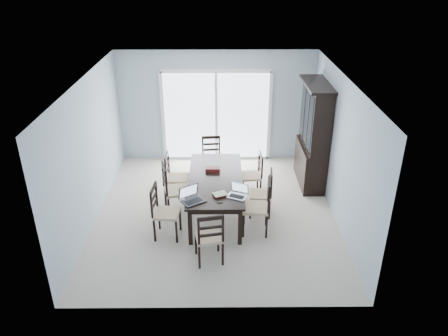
% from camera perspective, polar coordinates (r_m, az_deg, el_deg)
% --- Properties ---
extents(floor, '(5.00, 5.00, 0.00)m').
position_cam_1_polar(floor, '(8.45, -1.08, -5.85)').
color(floor, beige).
rests_on(floor, ground).
extents(ceiling, '(5.00, 5.00, 0.00)m').
position_cam_1_polar(ceiling, '(7.40, -1.25, 11.45)').
color(ceiling, white).
rests_on(ceiling, back_wall).
extents(back_wall, '(4.50, 0.02, 2.60)m').
position_cam_1_polar(back_wall, '(10.16, -1.02, 8.00)').
color(back_wall, '#9FB1BE').
rests_on(back_wall, floor).
extents(wall_left, '(0.02, 5.00, 2.60)m').
position_cam_1_polar(wall_left, '(8.18, -17.14, 2.07)').
color(wall_left, '#9FB1BE').
rests_on(wall_left, floor).
extents(wall_right, '(0.02, 5.00, 2.60)m').
position_cam_1_polar(wall_right, '(8.12, 14.94, 2.20)').
color(wall_right, '#9FB1BE').
rests_on(wall_right, floor).
extents(balcony, '(4.50, 2.00, 0.10)m').
position_cam_1_polar(balcony, '(11.58, -0.93, 3.21)').
color(balcony, gray).
rests_on(balcony, ground).
extents(railing, '(4.50, 0.06, 1.10)m').
position_cam_1_polar(railing, '(12.30, -0.92, 7.62)').
color(railing, '#99999E').
rests_on(railing, balcony).
extents(dining_table, '(1.00, 2.20, 0.75)m').
position_cam_1_polar(dining_table, '(8.11, -1.12, -1.82)').
color(dining_table, black).
rests_on(dining_table, floor).
extents(china_hutch, '(0.50, 1.38, 2.20)m').
position_cam_1_polar(china_hutch, '(9.27, 11.57, 4.09)').
color(china_hutch, black).
rests_on(china_hutch, floor).
extents(sliding_door, '(2.52, 0.05, 2.18)m').
position_cam_1_polar(sliding_door, '(10.21, -1.01, 6.82)').
color(sliding_door, silver).
rests_on(sliding_door, floor).
extents(chair_left_near, '(0.47, 0.46, 1.13)m').
position_cam_1_polar(chair_left_near, '(7.58, -8.25, -4.97)').
color(chair_left_near, black).
rests_on(chair_left_near, floor).
extents(chair_left_mid, '(0.56, 0.55, 1.19)m').
position_cam_1_polar(chair_left_mid, '(8.17, -6.91, -2.14)').
color(chair_left_mid, black).
rests_on(chair_left_mid, floor).
extents(chair_left_far, '(0.45, 0.43, 1.11)m').
position_cam_1_polar(chair_left_far, '(8.72, -6.70, -0.51)').
color(chair_left_far, black).
rests_on(chair_left_far, floor).
extents(chair_right_near, '(0.49, 0.48, 1.19)m').
position_cam_1_polar(chair_right_near, '(7.62, 4.93, -4.30)').
color(chair_right_near, black).
rests_on(chair_right_near, floor).
extents(chair_right_mid, '(0.44, 0.42, 1.05)m').
position_cam_1_polar(chair_right_mid, '(8.16, 5.42, -2.68)').
color(chair_right_mid, black).
rests_on(chair_right_mid, floor).
extents(chair_right_far, '(0.44, 0.43, 1.05)m').
position_cam_1_polar(chair_right_far, '(8.82, 4.10, -0.27)').
color(chair_right_far, black).
rests_on(chair_right_far, floor).
extents(chair_end_near, '(0.49, 0.50, 1.10)m').
position_cam_1_polar(chair_end_near, '(6.86, -1.88, -8.47)').
color(chair_end_near, black).
rests_on(chair_end_near, floor).
extents(chair_end_far, '(0.44, 0.45, 1.08)m').
position_cam_1_polar(chair_end_far, '(9.52, -1.65, 1.97)').
color(chair_end_far, black).
rests_on(chair_end_far, floor).
extents(laptop_dark, '(0.45, 0.42, 0.25)m').
position_cam_1_polar(laptop_dark, '(7.32, -4.04, -4.00)').
color(laptop_dark, black).
rests_on(laptop_dark, dining_table).
extents(laptop_silver, '(0.38, 0.33, 0.22)m').
position_cam_1_polar(laptop_silver, '(7.44, 1.69, -3.44)').
color(laptop_silver, silver).
rests_on(laptop_silver, dining_table).
extents(book_stack, '(0.29, 0.26, 0.04)m').
position_cam_1_polar(book_stack, '(7.50, -0.58, -3.48)').
color(book_stack, maroon).
rests_on(book_stack, dining_table).
extents(cell_phone, '(0.10, 0.05, 0.01)m').
position_cam_1_polar(cell_phone, '(7.31, -0.56, -4.48)').
color(cell_phone, black).
rests_on(cell_phone, dining_table).
extents(game_box, '(0.28, 0.15, 0.07)m').
position_cam_1_polar(game_box, '(8.32, -1.48, -0.17)').
color(game_box, '#470E13').
rests_on(game_box, dining_table).
extents(hot_tub, '(2.34, 2.16, 1.05)m').
position_cam_1_polar(hot_tub, '(11.56, -5.08, 6.15)').
color(hot_tub, brown).
rests_on(hot_tub, balcony).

